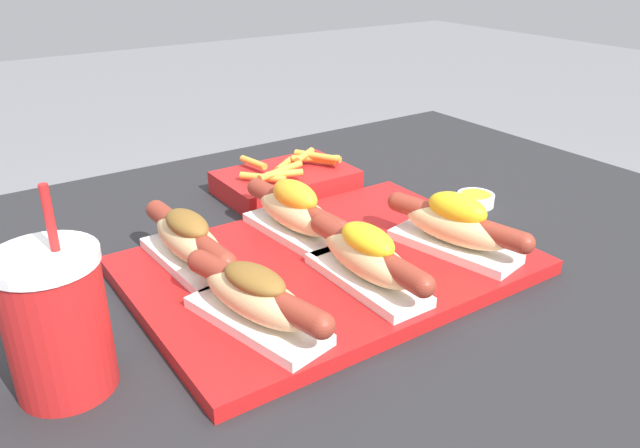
{
  "coord_description": "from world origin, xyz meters",
  "views": [
    {
      "loc": [
        -0.45,
        -0.61,
        1.07
      ],
      "look_at": [
        -0.06,
        -0.03,
        0.75
      ],
      "focal_mm": 35.0,
      "sensor_mm": 36.0,
      "label": 1
    }
  ],
  "objects_px": {
    "serving_tray": "(329,265)",
    "fries_basket": "(286,180)",
    "hot_dog_0": "(255,298)",
    "hot_dog_2": "(456,225)",
    "hot_dog_1": "(367,257)",
    "hot_dog_4": "(295,212)",
    "hot_dog_3": "(189,240)",
    "sauce_bowl": "(476,199)",
    "drink_cup": "(57,322)"
  },
  "relations": [
    {
      "from": "serving_tray",
      "to": "fries_basket",
      "type": "height_order",
      "value": "fries_basket"
    },
    {
      "from": "hot_dog_0",
      "to": "fries_basket",
      "type": "distance_m",
      "value": 0.41
    },
    {
      "from": "hot_dog_0",
      "to": "fries_basket",
      "type": "height_order",
      "value": "hot_dog_0"
    },
    {
      "from": "hot_dog_2",
      "to": "hot_dog_1",
      "type": "bearing_deg",
      "value": -178.56
    },
    {
      "from": "hot_dog_0",
      "to": "hot_dog_4",
      "type": "bearing_deg",
      "value": 47.04
    },
    {
      "from": "serving_tray",
      "to": "hot_dog_3",
      "type": "height_order",
      "value": "hot_dog_3"
    },
    {
      "from": "hot_dog_1",
      "to": "hot_dog_3",
      "type": "xyz_separation_m",
      "value": [
        -0.15,
        0.16,
        -0.0
      ]
    },
    {
      "from": "hot_dog_0",
      "to": "sauce_bowl",
      "type": "distance_m",
      "value": 0.47
    },
    {
      "from": "hot_dog_0",
      "to": "hot_dog_2",
      "type": "bearing_deg",
      "value": 1.35
    },
    {
      "from": "hot_dog_0",
      "to": "fries_basket",
      "type": "xyz_separation_m",
      "value": [
        0.24,
        0.34,
        -0.03
      ]
    },
    {
      "from": "fries_basket",
      "to": "hot_dog_0",
      "type": "bearing_deg",
      "value": -125.63
    },
    {
      "from": "hot_dog_1",
      "to": "sauce_bowl",
      "type": "relative_size",
      "value": 3.63
    },
    {
      "from": "sauce_bowl",
      "to": "drink_cup",
      "type": "relative_size",
      "value": 0.29
    },
    {
      "from": "sauce_bowl",
      "to": "hot_dog_1",
      "type": "bearing_deg",
      "value": -158.86
    },
    {
      "from": "hot_dog_3",
      "to": "fries_basket",
      "type": "distance_m",
      "value": 0.3
    },
    {
      "from": "hot_dog_0",
      "to": "hot_dog_4",
      "type": "relative_size",
      "value": 0.98
    },
    {
      "from": "serving_tray",
      "to": "hot_dog_0",
      "type": "height_order",
      "value": "hot_dog_0"
    },
    {
      "from": "hot_dog_0",
      "to": "fries_basket",
      "type": "bearing_deg",
      "value": 54.37
    },
    {
      "from": "hot_dog_4",
      "to": "sauce_bowl",
      "type": "bearing_deg",
      "value": -6.19
    },
    {
      "from": "serving_tray",
      "to": "hot_dog_4",
      "type": "height_order",
      "value": "hot_dog_4"
    },
    {
      "from": "hot_dog_3",
      "to": "sauce_bowl",
      "type": "distance_m",
      "value": 0.46
    },
    {
      "from": "drink_cup",
      "to": "fries_basket",
      "type": "height_order",
      "value": "drink_cup"
    },
    {
      "from": "drink_cup",
      "to": "hot_dog_2",
      "type": "bearing_deg",
      "value": -3.45
    },
    {
      "from": "hot_dog_1",
      "to": "drink_cup",
      "type": "height_order",
      "value": "drink_cup"
    },
    {
      "from": "hot_dog_2",
      "to": "drink_cup",
      "type": "height_order",
      "value": "drink_cup"
    },
    {
      "from": "hot_dog_2",
      "to": "sauce_bowl",
      "type": "bearing_deg",
      "value": 34.87
    },
    {
      "from": "drink_cup",
      "to": "fries_basket",
      "type": "distance_m",
      "value": 0.52
    },
    {
      "from": "serving_tray",
      "to": "hot_dog_1",
      "type": "distance_m",
      "value": 0.08
    },
    {
      "from": "serving_tray",
      "to": "sauce_bowl",
      "type": "bearing_deg",
      "value": 8.48
    },
    {
      "from": "hot_dog_0",
      "to": "hot_dog_1",
      "type": "relative_size",
      "value": 0.98
    },
    {
      "from": "serving_tray",
      "to": "sauce_bowl",
      "type": "xyz_separation_m",
      "value": [
        0.31,
        0.05,
        0.0
      ]
    },
    {
      "from": "serving_tray",
      "to": "sauce_bowl",
      "type": "relative_size",
      "value": 8.24
    },
    {
      "from": "hot_dog_2",
      "to": "sauce_bowl",
      "type": "xyz_separation_m",
      "value": [
        0.17,
        0.12,
        -0.04
      ]
    },
    {
      "from": "serving_tray",
      "to": "hot_dog_3",
      "type": "bearing_deg",
      "value": 150.93
    },
    {
      "from": "hot_dog_1",
      "to": "fries_basket",
      "type": "bearing_deg",
      "value": 73.95
    },
    {
      "from": "hot_dog_1",
      "to": "hot_dog_4",
      "type": "height_order",
      "value": "hot_dog_4"
    },
    {
      "from": "serving_tray",
      "to": "hot_dog_1",
      "type": "relative_size",
      "value": 2.27
    },
    {
      "from": "hot_dog_0",
      "to": "hot_dog_4",
      "type": "distance_m",
      "value": 0.21
    },
    {
      "from": "serving_tray",
      "to": "hot_dog_4",
      "type": "distance_m",
      "value": 0.09
    },
    {
      "from": "hot_dog_1",
      "to": "hot_dog_4",
      "type": "relative_size",
      "value": 1.0
    },
    {
      "from": "hot_dog_3",
      "to": "drink_cup",
      "type": "relative_size",
      "value": 1.04
    },
    {
      "from": "hot_dog_4",
      "to": "drink_cup",
      "type": "relative_size",
      "value": 1.04
    },
    {
      "from": "sauce_bowl",
      "to": "drink_cup",
      "type": "distance_m",
      "value": 0.64
    },
    {
      "from": "serving_tray",
      "to": "hot_dog_1",
      "type": "xyz_separation_m",
      "value": [
        0.0,
        -0.07,
        0.04
      ]
    },
    {
      "from": "drink_cup",
      "to": "fries_basket",
      "type": "xyz_separation_m",
      "value": [
        0.42,
        0.3,
        -0.05
      ]
    },
    {
      "from": "hot_dog_3",
      "to": "drink_cup",
      "type": "xyz_separation_m",
      "value": [
        -0.18,
        -0.12,
        0.02
      ]
    },
    {
      "from": "sauce_bowl",
      "to": "drink_cup",
      "type": "height_order",
      "value": "drink_cup"
    },
    {
      "from": "serving_tray",
      "to": "drink_cup",
      "type": "relative_size",
      "value": 2.37
    },
    {
      "from": "hot_dog_1",
      "to": "serving_tray",
      "type": "bearing_deg",
      "value": 90.55
    },
    {
      "from": "hot_dog_0",
      "to": "hot_dog_4",
      "type": "height_order",
      "value": "hot_dog_4"
    }
  ]
}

